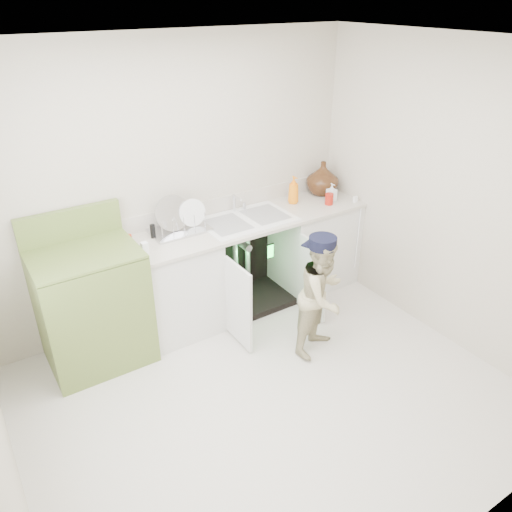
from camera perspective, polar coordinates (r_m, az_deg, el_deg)
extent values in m
plane|color=#BBB3A4|center=(3.98, 1.60, -15.76)|extent=(3.50, 3.50, 0.00)
cube|color=beige|center=(4.45, -9.29, 7.96)|extent=(3.50, 2.50, 0.02)
cube|color=beige|center=(2.39, 23.47, -13.86)|extent=(3.50, 2.50, 0.02)
cube|color=beige|center=(4.40, 21.11, 6.16)|extent=(2.50, 3.00, 0.02)
plane|color=white|center=(2.88, 2.31, 22.98)|extent=(3.50, 3.50, 0.00)
cube|color=silver|center=(4.47, -9.78, -3.73)|extent=(0.80, 0.60, 0.86)
cube|color=silver|center=(5.19, 6.47, 1.34)|extent=(0.80, 0.60, 0.86)
cube|color=black|center=(4.98, -2.68, 0.26)|extent=(0.80, 0.06, 0.86)
cube|color=black|center=(4.98, -0.99, -5.03)|extent=(0.80, 0.60, 0.06)
cylinder|color=gray|center=(4.81, -2.37, -0.54)|extent=(0.05, 0.05, 0.70)
cylinder|color=gray|center=(4.87, -0.96, -0.11)|extent=(0.05, 0.05, 0.70)
cylinder|color=gray|center=(4.72, -1.37, 1.25)|extent=(0.07, 0.18, 0.07)
cube|color=silver|center=(4.25, -2.02, -5.56)|extent=(0.03, 0.40, 0.76)
cube|color=silver|center=(4.65, 6.46, -2.54)|extent=(0.02, 0.40, 0.76)
cube|color=beige|center=(4.57, -1.08, 3.97)|extent=(2.44, 0.64, 0.03)
cube|color=beige|center=(4.77, -2.95, 6.15)|extent=(2.44, 0.02, 0.15)
cube|color=white|center=(4.57, -1.08, 4.08)|extent=(0.85, 0.55, 0.02)
cube|color=gray|center=(4.47, -3.31, 3.61)|extent=(0.34, 0.40, 0.01)
cube|color=gray|center=(4.67, 1.06, 4.76)|extent=(0.34, 0.40, 0.01)
cylinder|color=silver|center=(4.70, -2.52, 6.05)|extent=(0.03, 0.03, 0.17)
cylinder|color=silver|center=(4.63, -2.16, 6.68)|extent=(0.02, 0.14, 0.02)
cylinder|color=silver|center=(4.78, -1.37, 5.77)|extent=(0.04, 0.04, 0.06)
cylinder|color=white|center=(5.14, 11.57, 2.11)|extent=(0.01, 0.01, 0.70)
cube|color=white|center=(5.05, 11.28, 6.37)|extent=(0.04, 0.02, 0.06)
cube|color=silver|center=(4.40, -8.72, 2.97)|extent=(0.50, 0.33, 0.02)
cylinder|color=silver|center=(4.36, -9.45, 4.00)|extent=(0.31, 0.11, 0.30)
cylinder|color=white|center=(4.42, -7.23, 4.31)|extent=(0.25, 0.06, 0.24)
cylinder|color=silver|center=(4.21, -10.69, 2.88)|extent=(0.01, 0.01, 0.14)
cylinder|color=silver|center=(4.24, -9.45, 3.21)|extent=(0.01, 0.01, 0.14)
cylinder|color=silver|center=(4.28, -8.23, 3.53)|extent=(0.01, 0.01, 0.14)
cylinder|color=silver|center=(4.32, -7.03, 3.84)|extent=(0.01, 0.01, 0.14)
cylinder|color=silver|center=(4.36, -5.85, 4.14)|extent=(0.01, 0.01, 0.14)
imported|color=#431F13|center=(5.16, 7.62, 8.82)|extent=(0.32, 0.32, 0.34)
imported|color=orange|center=(4.91, 4.31, 7.55)|extent=(0.10, 0.11, 0.27)
imported|color=white|center=(5.02, 8.63, 7.21)|extent=(0.08, 0.08, 0.18)
cylinder|color=#AD1B0E|center=(4.94, 8.36, 6.46)|extent=(0.08, 0.08, 0.11)
cylinder|color=#B72B0F|center=(4.20, -14.30, 1.73)|extent=(0.05, 0.05, 0.10)
cylinder|color=#BDAE8A|center=(4.13, -14.21, 1.12)|extent=(0.06, 0.06, 0.08)
cylinder|color=black|center=(4.30, -11.71, 2.79)|extent=(0.04, 0.04, 0.12)
cube|color=white|center=(4.07, -12.61, 0.94)|extent=(0.05, 0.05, 0.09)
cube|color=olive|center=(4.25, -18.12, -5.73)|extent=(0.81, 0.65, 0.98)
cube|color=olive|center=(4.00, -19.18, 0.28)|extent=(0.81, 0.65, 0.02)
cube|color=olive|center=(4.20, -20.52, 3.41)|extent=(0.81, 0.06, 0.25)
cylinder|color=black|center=(3.83, -21.37, -1.52)|extent=(0.18, 0.18, 0.02)
cylinder|color=silver|center=(3.83, -21.40, -1.36)|extent=(0.21, 0.21, 0.01)
cylinder|color=black|center=(4.12, -22.43, 0.35)|extent=(0.18, 0.18, 0.02)
cylinder|color=silver|center=(4.11, -22.46, 0.50)|extent=(0.21, 0.21, 0.01)
cylinder|color=black|center=(3.91, -15.71, 0.03)|extent=(0.18, 0.18, 0.02)
cylinder|color=silver|center=(3.90, -15.74, 0.19)|extent=(0.21, 0.21, 0.01)
cylinder|color=black|center=(4.19, -17.13, 1.77)|extent=(0.18, 0.18, 0.02)
cylinder|color=silver|center=(4.18, -17.16, 1.91)|extent=(0.21, 0.21, 0.01)
imported|color=beige|center=(4.17, 7.62, -4.51)|extent=(0.62, 0.56, 1.05)
cylinder|color=black|center=(3.92, 8.07, 1.62)|extent=(0.28, 0.28, 0.09)
cube|color=black|center=(3.98, 6.78, 1.55)|extent=(0.19, 0.15, 0.01)
cube|color=black|center=(4.40, 1.62, 0.57)|extent=(0.07, 0.01, 0.14)
cube|color=#26F23F|center=(4.40, 1.68, 0.53)|extent=(0.06, 0.00, 0.12)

